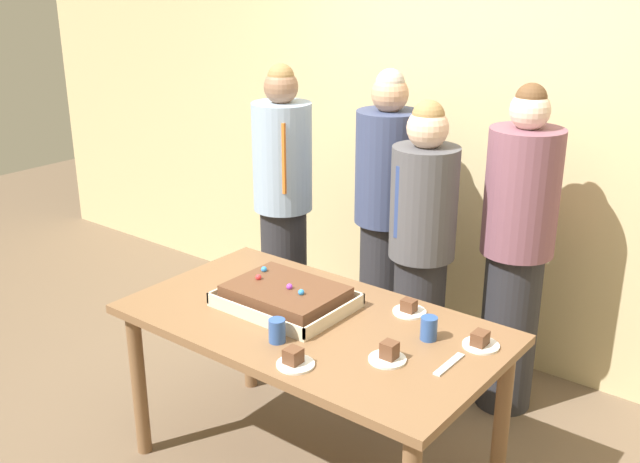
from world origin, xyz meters
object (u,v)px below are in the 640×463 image
at_px(drink_cup_nearest, 277,331).
at_px(person_striped_tie_right, 283,210).
at_px(party_table, 312,339).
at_px(cake_server_utensil, 449,364).
at_px(person_serving_front, 516,250).
at_px(plated_slice_near_right, 294,360).
at_px(plated_slice_near_left, 480,342).
at_px(person_far_right_suit, 421,257).
at_px(person_green_shirt_behind, 386,219).
at_px(sheet_cake, 286,297).
at_px(drink_cup_middle, 429,328).
at_px(plated_slice_far_left, 409,309).
at_px(plated_slice_far_right, 388,355).

distance_m(drink_cup_nearest, person_striped_tie_right, 1.40).
bearing_deg(party_table, cake_server_utensil, 1.94).
bearing_deg(person_serving_front, plated_slice_near_right, 20.37).
height_order(plated_slice_near_left, person_far_right_suit, person_far_right_suit).
relative_size(plated_slice_near_right, person_green_shirt_behind, 0.09).
bearing_deg(person_serving_front, cake_server_utensil, 41.73).
height_order(plated_slice_near_right, person_far_right_suit, person_far_right_suit).
height_order(plated_slice_near_right, person_serving_front, person_serving_front).
relative_size(sheet_cake, drink_cup_middle, 5.67).
relative_size(plated_slice_near_right, drink_cup_nearest, 1.50).
xyz_separation_m(sheet_cake, cake_server_utensil, (0.84, -0.01, -0.04)).
bearing_deg(sheet_cake, plated_slice_far_left, 30.57).
height_order(plated_slice_far_left, person_serving_front, person_serving_front).
height_order(party_table, plated_slice_near_left, plated_slice_near_left).
bearing_deg(drink_cup_middle, plated_slice_near_right, -121.01).
distance_m(drink_cup_middle, person_far_right_suit, 0.75).
height_order(plated_slice_near_left, plated_slice_far_right, plated_slice_far_right).
bearing_deg(plated_slice_near_left, sheet_cake, -167.17).
bearing_deg(person_green_shirt_behind, plated_slice_near_right, 11.81).
bearing_deg(plated_slice_far_left, person_far_right_suit, 115.02).
height_order(plated_slice_far_right, person_green_shirt_behind, person_green_shirt_behind).
relative_size(plated_slice_near_left, person_striped_tie_right, 0.09).
bearing_deg(party_table, person_striped_tie_right, 136.43).
relative_size(sheet_cake, plated_slice_far_right, 3.78).
distance_m(person_green_shirt_behind, person_far_right_suit, 0.50).
height_order(party_table, person_serving_front, person_serving_front).
bearing_deg(party_table, person_green_shirt_behind, 106.74).
bearing_deg(person_striped_tie_right, sheet_cake, -0.01).
bearing_deg(plated_slice_near_right, person_far_right_suit, 95.49).
relative_size(plated_slice_near_left, plated_slice_far_left, 1.00).
height_order(drink_cup_middle, cake_server_utensil, drink_cup_middle).
distance_m(party_table, person_far_right_suit, 0.81).
distance_m(drink_cup_nearest, cake_server_utensil, 0.70).
height_order(plated_slice_near_left, plated_slice_near_right, plated_slice_near_right).
bearing_deg(cake_server_utensil, person_serving_front, 101.00).
distance_m(person_serving_front, person_green_shirt_behind, 0.78).
bearing_deg(plated_slice_far_right, drink_cup_middle, 81.61).
xyz_separation_m(plated_slice_near_right, drink_cup_middle, (0.30, 0.50, 0.03)).
distance_m(sheet_cake, plated_slice_far_left, 0.56).
height_order(drink_cup_nearest, person_green_shirt_behind, person_green_shirt_behind).
relative_size(plated_slice_far_right, person_far_right_suit, 0.09).
relative_size(sheet_cake, cake_server_utensil, 2.84).
bearing_deg(person_serving_front, drink_cup_nearest, 12.51).
height_order(drink_cup_nearest, person_serving_front, person_serving_front).
height_order(sheet_cake, drink_cup_middle, sheet_cake).
relative_size(plated_slice_far_right, person_serving_front, 0.09).
xyz_separation_m(plated_slice_near_left, person_striped_tie_right, (-1.57, 0.60, 0.09)).
distance_m(person_serving_front, person_far_right_suit, 0.48).
height_order(plated_slice_far_left, plated_slice_far_right, plated_slice_far_right).
bearing_deg(plated_slice_far_right, sheet_cake, 168.85).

